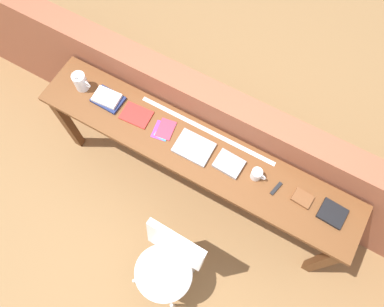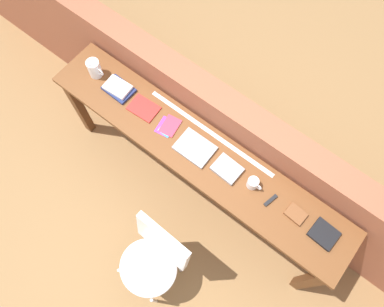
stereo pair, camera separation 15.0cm
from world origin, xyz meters
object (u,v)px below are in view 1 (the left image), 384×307
object	(u,v)px
pamphlet_pile_colourful	(164,130)
mug	(257,174)
pitcher_white	(81,82)
magazine_cycling	(136,115)
book_open_centre	(194,147)
multitool_folded	(276,188)
chair_white_moulded	(168,264)
book_stack_leftmost	(108,99)
leather_journal_brown	(302,198)
book_repair_rightmost	(332,214)

from	to	relation	value
pamphlet_pile_colourful	mug	size ratio (longest dim) A/B	1.76
pamphlet_pile_colourful	pitcher_white	bearing A→B (deg)	179.38
pitcher_white	magazine_cycling	distance (m)	0.49
pamphlet_pile_colourful	book_open_centre	distance (m)	0.26
book_open_centre	mug	world-z (taller)	mug
book_open_centre	multitool_folded	world-z (taller)	book_open_centre
magazine_cycling	book_open_centre	bearing A→B (deg)	-6.38
chair_white_moulded	pamphlet_pile_colourful	world-z (taller)	chair_white_moulded
magazine_cycling	mug	world-z (taller)	mug
book_stack_leftmost	leather_journal_brown	distance (m)	1.58
book_open_centre	pitcher_white	bearing A→B (deg)	177.93
book_open_centre	book_repair_rightmost	xyz separation A→B (m)	(1.04, 0.03, 0.00)
book_open_centre	pamphlet_pile_colourful	bearing A→B (deg)	175.38
magazine_cycling	multitool_folded	bearing A→B (deg)	-4.46
book_stack_leftmost	multitool_folded	distance (m)	1.40
book_stack_leftmost	magazine_cycling	distance (m)	0.26
book_repair_rightmost	magazine_cycling	bearing A→B (deg)	-176.15
book_stack_leftmost	pamphlet_pile_colourful	xyz separation A→B (m)	(0.50, -0.01, -0.02)
book_open_centre	multitool_folded	size ratio (longest dim) A/B	2.41
book_open_centre	book_stack_leftmost	bearing A→B (deg)	177.47
chair_white_moulded	leather_journal_brown	xyz separation A→B (m)	(0.61, 0.79, 0.37)
chair_white_moulded	multitool_folded	size ratio (longest dim) A/B	8.10
pitcher_white	book_open_centre	distance (m)	0.99
mug	book_repair_rightmost	xyz separation A→B (m)	(0.56, 0.01, -0.03)
chair_white_moulded	pitcher_white	world-z (taller)	pitcher_white
chair_white_moulded	mug	world-z (taller)	mug
book_repair_rightmost	pitcher_white	bearing A→B (deg)	-176.44
multitool_folded	leather_journal_brown	world-z (taller)	leather_journal_brown
leather_journal_brown	mug	bearing A→B (deg)	-174.34
book_stack_leftmost	book_open_centre	bearing A→B (deg)	-1.98
pamphlet_pile_colourful	leather_journal_brown	distance (m)	1.08
book_stack_leftmost	book_open_centre	xyz separation A→B (m)	(0.76, -0.03, -0.01)
magazine_cycling	multitool_folded	world-z (taller)	multitool_folded
pamphlet_pile_colourful	multitool_folded	bearing A→B (deg)	-0.43
book_stack_leftmost	multitool_folded	world-z (taller)	book_stack_leftmost
pitcher_white	book_repair_rightmost	distance (m)	2.03
book_stack_leftmost	mug	distance (m)	1.24
book_stack_leftmost	pamphlet_pile_colourful	world-z (taller)	book_stack_leftmost
chair_white_moulded	pamphlet_pile_colourful	size ratio (longest dim) A/B	4.61
magazine_cycling	multitool_folded	distance (m)	1.14
book_stack_leftmost	mug	size ratio (longest dim) A/B	2.09
book_repair_rightmost	mug	bearing A→B (deg)	-175.68
magazine_cycling	pamphlet_pile_colourful	distance (m)	0.24
pitcher_white	multitool_folded	bearing A→B (deg)	-0.51
book_repair_rightmost	chair_white_moulded	bearing A→B (deg)	-132.94
pitcher_white	leather_journal_brown	size ratio (longest dim) A/B	1.41
magazine_cycling	mug	bearing A→B (deg)	-3.76
chair_white_moulded	multitool_folded	world-z (taller)	multitool_folded
magazine_cycling	pamphlet_pile_colourful	bearing A→B (deg)	-4.54
leather_journal_brown	book_repair_rightmost	world-z (taller)	book_repair_rightmost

